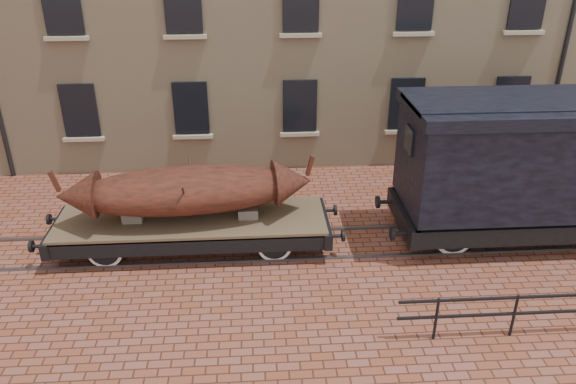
{
  "coord_description": "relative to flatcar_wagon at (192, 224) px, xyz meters",
  "views": [
    {
      "loc": [
        -0.55,
        -12.5,
        7.74
      ],
      "look_at": [
        0.32,
        0.5,
        1.3
      ],
      "focal_mm": 35.0,
      "sensor_mm": 36.0,
      "label": 1
    }
  ],
  "objects": [
    {
      "name": "rail_track",
      "position": [
        2.16,
        -0.0,
        -0.68
      ],
      "size": [
        30.0,
        1.52,
        0.06
      ],
      "color": "#59595E",
      "rests_on": "ground"
    },
    {
      "name": "goods_van",
      "position": [
        8.59,
        -0.0,
        1.68
      ],
      "size": [
        7.38,
        2.69,
        3.82
      ],
      "color": "black",
      "rests_on": "ground"
    },
    {
      "name": "ground",
      "position": [
        2.16,
        -0.0,
        -0.71
      ],
      "size": [
        90.0,
        90.0,
        0.0
      ],
      "primitive_type": "plane",
      "color": "brown"
    },
    {
      "name": "iron_boat",
      "position": [
        -0.03,
        -0.0,
        0.97
      ],
      "size": [
        6.31,
        2.18,
        1.52
      ],
      "color": "maroon",
      "rests_on": "flatcar_wagon"
    },
    {
      "name": "flatcar_wagon",
      "position": [
        0.0,
        0.0,
        0.0
      ],
      "size": [
        7.6,
        2.06,
        1.15
      ],
      "color": "brown",
      "rests_on": "ground"
    }
  ]
}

